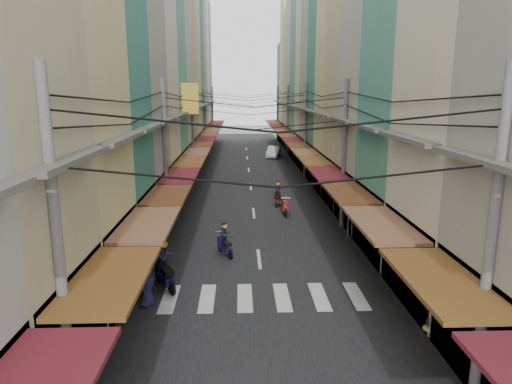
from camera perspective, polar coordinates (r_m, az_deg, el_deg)
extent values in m
plane|color=slate|center=(23.04, 0.17, -6.61)|extent=(160.00, 160.00, 0.00)
cube|color=black|center=(42.43, -0.87, 2.32)|extent=(10.00, 80.00, 0.02)
cube|color=slate|center=(42.79, -9.61, 2.26)|extent=(3.00, 80.00, 0.06)
cube|color=slate|center=(43.05, 7.82, 2.38)|extent=(3.00, 80.00, 0.06)
cube|color=silver|center=(17.66, -10.77, -12.97)|extent=(0.55, 2.40, 0.01)
cube|color=silver|center=(17.51, -6.12, -13.05)|extent=(0.55, 2.40, 0.01)
cube|color=silver|center=(17.46, -1.41, -13.05)|extent=(0.55, 2.40, 0.01)
cube|color=silver|center=(17.53, 3.29, -12.96)|extent=(0.55, 2.40, 0.01)
cube|color=silver|center=(17.71, 7.92, -12.79)|extent=(0.55, 2.40, 0.01)
cube|color=silver|center=(17.99, 12.43, -12.55)|extent=(0.55, 2.40, 0.01)
cube|color=black|center=(13.20, -23.82, -15.50)|extent=(1.20, 4.53, 3.20)
cube|color=brown|center=(12.14, -17.72, -10.20)|extent=(1.80, 4.34, 0.12)
cube|color=#595651|center=(11.56, -21.82, 3.83)|extent=(0.50, 4.24, 0.15)
cube|color=beige|center=(17.05, -27.54, 12.30)|extent=(6.00, 4.70, 15.81)
cube|color=black|center=(17.26, -18.10, -8.33)|extent=(1.20, 4.52, 3.20)
cube|color=brown|center=(16.46, -13.40, -3.91)|extent=(1.80, 4.33, 0.12)
cube|color=#595651|center=(16.04, -16.24, 6.44)|extent=(0.50, 4.23, 0.15)
cube|color=#3C8472|center=(21.32, -22.71, 17.17)|extent=(6.00, 4.30, 19.25)
cube|color=black|center=(21.39, -14.84, -4.08)|extent=(1.20, 4.13, 3.20)
cube|color=brown|center=(20.75, -11.02, -0.39)|extent=(1.80, 3.96, 0.12)
cube|color=#595651|center=(20.42, -13.19, 7.83)|extent=(0.50, 3.87, 0.15)
cube|color=#9F9C91|center=(25.87, -19.09, 18.34)|extent=(6.00, 5.14, 20.93)
cube|color=black|center=(25.85, -12.59, -1.09)|extent=(1.20, 4.94, 3.20)
cube|color=maroon|center=(25.33, -9.40, 2.01)|extent=(1.80, 4.73, 0.12)
cube|color=#595651|center=(25.05, -11.14, 8.75)|extent=(0.50, 4.63, 0.15)
cube|color=beige|center=(30.61, -16.07, 14.25)|extent=(6.00, 4.95, 17.43)
cube|color=black|center=(30.71, -10.91, 1.14)|extent=(1.20, 4.75, 3.20)
cube|color=brown|center=(30.27, -8.21, 3.77)|extent=(1.80, 4.56, 0.12)
cube|color=#595651|center=(30.04, -9.64, 9.41)|extent=(0.50, 4.46, 0.15)
cube|color=#53A186|center=(35.45, -14.07, 13.17)|extent=(6.00, 4.99, 16.32)
cube|color=black|center=(35.55, -9.71, 2.73)|extent=(1.20, 4.80, 3.20)
cube|color=brown|center=(35.17, -7.37, 5.01)|extent=(1.80, 4.60, 0.12)
cube|color=#595651|center=(34.97, -8.58, 9.87)|extent=(0.50, 4.50, 0.15)
cube|color=#B8B4A9|center=(40.36, -12.87, 17.78)|extent=(6.00, 4.65, 22.87)
cube|color=black|center=(40.27, -8.82, 3.91)|extent=(1.20, 4.46, 3.20)
cube|color=brown|center=(39.93, -6.74, 5.93)|extent=(1.80, 4.27, 0.12)
cube|color=#595651|center=(39.76, -7.80, 10.21)|extent=(0.50, 4.18, 0.15)
cube|color=#C3B48A|center=(44.96, -11.64, 15.81)|extent=(6.00, 4.89, 20.58)
cube|color=black|center=(44.96, -8.13, 4.83)|extent=(1.20, 4.70, 3.20)
cube|color=maroon|center=(44.66, -6.26, 6.64)|extent=(1.80, 4.50, 0.12)
cube|color=#595651|center=(44.51, -7.20, 10.47)|extent=(0.50, 4.40, 0.15)
cube|color=beige|center=(49.56, -10.68, 14.29)|extent=(6.00, 4.52, 18.44)
cube|color=black|center=(49.60, -7.57, 5.57)|extent=(1.20, 4.34, 3.20)
cube|color=brown|center=(49.33, -5.87, 7.21)|extent=(1.80, 4.16, 0.12)
cube|color=#595651|center=(49.19, -6.71, 10.67)|extent=(0.50, 4.07, 0.15)
cube|color=#3C8472|center=(54.41, -9.95, 15.30)|extent=(6.00, 5.20, 20.63)
cube|color=black|center=(54.41, -7.09, 6.19)|extent=(1.20, 4.99, 3.20)
cube|color=brown|center=(54.16, -5.53, 7.69)|extent=(1.80, 4.78, 0.12)
cube|color=#595651|center=(54.03, -6.30, 10.85)|extent=(0.50, 4.68, 0.15)
cube|color=#9F9C91|center=(59.52, -9.33, 16.55)|extent=(6.00, 4.94, 23.70)
cube|color=black|center=(59.43, -6.67, 6.74)|extent=(1.20, 4.74, 3.20)
cube|color=brown|center=(59.20, -5.24, 8.11)|extent=(1.80, 4.55, 0.12)
cube|color=#595651|center=(59.09, -5.94, 11.00)|extent=(0.50, 4.45, 0.15)
cube|color=beige|center=(64.35, -8.73, 15.11)|extent=(6.00, 4.96, 21.12)
cube|color=black|center=(64.34, -6.32, 7.19)|extent=(1.20, 4.76, 3.20)
cube|color=maroon|center=(64.13, -5.00, 8.46)|extent=(1.80, 4.56, 0.12)
cube|color=#595651|center=(64.02, -5.65, 11.13)|extent=(0.50, 4.46, 0.15)
cube|color=#53A186|center=(69.30, -8.23, 14.44)|extent=(6.00, 5.04, 19.90)
cube|color=black|center=(69.31, -6.02, 7.58)|extent=(1.20, 4.84, 3.20)
cube|color=brown|center=(69.11, -4.80, 8.76)|extent=(1.80, 4.64, 0.12)
cube|color=#595651|center=(69.01, -5.39, 11.23)|extent=(0.50, 4.54, 0.15)
cube|color=brown|center=(33.93, -8.22, 11.49)|extent=(1.20, 0.40, 2.20)
cube|color=black|center=(13.57, 27.60, -15.09)|extent=(1.20, 4.54, 3.20)
cube|color=brown|center=(12.34, 22.11, -10.17)|extent=(1.80, 4.35, 0.12)
cube|color=#595651|center=(11.86, 26.18, 3.64)|extent=(0.50, 4.25, 0.15)
cube|color=black|center=(17.55, 19.85, -8.11)|extent=(1.20, 4.78, 3.20)
cube|color=brown|center=(16.62, 15.39, -3.87)|extent=(1.80, 4.58, 0.12)
cube|color=#595651|center=(16.26, 18.20, 6.39)|extent=(0.50, 4.48, 0.15)
cube|color=#53A186|center=(22.04, 22.08, 11.60)|extent=(6.00, 5.03, 15.08)
cube|color=black|center=(22.02, 15.08, -3.61)|extent=(1.20, 4.83, 3.20)
cube|color=brown|center=(21.29, 11.44, -0.08)|extent=(1.80, 4.63, 0.12)
cube|color=#595651|center=(21.01, 13.53, 7.94)|extent=(0.50, 4.53, 0.15)
cube|color=#B8B4A9|center=(26.81, 18.25, 18.96)|extent=(6.00, 4.79, 21.66)
cube|color=black|center=(26.60, 12.03, -0.68)|extent=(1.20, 4.60, 3.20)
cube|color=maroon|center=(25.99, 8.96, 2.29)|extent=(1.80, 4.41, 0.12)
cube|color=#595651|center=(25.77, 10.63, 8.87)|extent=(0.50, 4.31, 0.15)
cube|color=#C3B48A|center=(31.17, 15.15, 17.32)|extent=(6.00, 4.52, 20.74)
cube|color=black|center=(31.03, 9.98, 1.29)|extent=(1.20, 4.34, 3.20)
cube|color=brown|center=(30.51, 7.32, 3.86)|extent=(1.80, 4.16, 0.12)
cube|color=#595651|center=(30.32, 8.71, 9.47)|extent=(0.50, 4.07, 0.15)
cube|color=beige|center=(35.22, 12.76, 11.46)|extent=(6.00, 4.12, 14.13)
cube|color=black|center=(35.20, 8.54, 2.68)|extent=(1.20, 3.96, 3.20)
cube|color=brown|center=(34.74, 6.18, 4.95)|extent=(1.80, 3.79, 0.12)
cube|color=#595651|center=(34.58, 7.38, 9.88)|extent=(0.50, 3.71, 0.15)
cube|color=#3C8472|center=(39.38, 11.29, 14.20)|extent=(6.00, 4.40, 17.68)
cube|color=black|center=(39.34, 7.42, 3.75)|extent=(1.20, 4.23, 3.20)
cube|color=brown|center=(38.94, 5.29, 5.79)|extent=(1.80, 4.05, 0.12)
cube|color=#595651|center=(38.79, 6.35, 10.19)|extent=(0.50, 3.96, 0.15)
cube|color=#9F9C91|center=(43.93, 10.04, 17.27)|extent=(6.00, 4.64, 22.59)
cube|color=black|center=(43.76, 6.47, 4.66)|extent=(1.20, 4.45, 3.20)
cube|color=maroon|center=(43.40, 4.54, 6.50)|extent=(1.80, 4.26, 0.12)
cube|color=#595651|center=(43.26, 5.48, 10.45)|extent=(0.50, 4.17, 0.15)
cube|color=beige|center=(48.10, 8.91, 16.08)|extent=(6.00, 4.00, 21.25)
cube|color=black|center=(48.00, 5.71, 5.38)|extent=(1.20, 3.84, 3.20)
cube|color=brown|center=(47.67, 3.95, 7.06)|extent=(1.80, 3.68, 0.12)
cube|color=#595651|center=(47.54, 4.80, 10.65)|extent=(0.50, 3.60, 0.15)
cube|color=#53A186|center=(52.57, 7.97, 16.39)|extent=(6.00, 5.01, 22.33)
cube|color=black|center=(52.43, 5.06, 6.00)|extent=(1.20, 4.81, 3.20)
cube|color=brown|center=(52.13, 3.44, 7.54)|extent=(1.80, 4.61, 0.12)
cube|color=#595651|center=(52.02, 4.21, 10.83)|extent=(0.50, 4.51, 0.15)
cube|color=#B8B4A9|center=(57.43, 7.05, 14.78)|extent=(6.00, 5.00, 19.71)
cube|color=black|center=(57.37, 4.45, 6.58)|extent=(1.20, 4.80, 3.20)
cube|color=brown|center=(57.10, 2.96, 7.98)|extent=(1.80, 4.60, 0.12)
cube|color=#595651|center=(56.99, 3.66, 10.99)|extent=(0.50, 4.50, 0.15)
cube|color=#C3B48A|center=(61.99, 6.33, 13.31)|extent=(6.00, 4.32, 16.86)
cube|color=black|center=(61.98, 3.96, 7.03)|extent=(1.20, 4.15, 3.20)
cube|color=maroon|center=(61.72, 2.58, 8.33)|extent=(1.80, 3.97, 0.12)
cube|color=#595651|center=(61.63, 3.23, 11.11)|extent=(0.50, 3.89, 0.15)
cube|color=beige|center=(66.32, 5.81, 14.61)|extent=(6.00, 4.33, 19.96)
cube|color=black|center=(66.27, 3.58, 7.40)|extent=(1.20, 4.16, 3.20)
cube|color=brown|center=(66.03, 2.28, 8.61)|extent=(1.80, 3.99, 0.12)
cube|color=#595651|center=(65.94, 2.88, 11.21)|extent=(0.50, 3.90, 0.15)
cube|color=#3C8472|center=(70.84, 5.25, 12.22)|extent=(6.00, 4.88, 14.34)
cube|color=black|center=(70.83, 3.21, 7.74)|extent=(1.20, 4.68, 3.20)
cube|color=brown|center=(70.61, 2.00, 8.87)|extent=(1.80, 4.49, 0.12)
cube|color=#595651|center=(70.52, 2.56, 11.30)|extent=(0.50, 4.39, 0.15)
cylinder|color=slate|center=(11.11, -23.51, -6.75)|extent=(0.26, 0.26, 8.20)
cylinder|color=slate|center=(11.83, 27.28, -5.97)|extent=(0.26, 0.26, 8.20)
cylinder|color=slate|center=(25.31, -11.28, 4.45)|extent=(0.26, 0.26, 8.20)
cylinder|color=slate|center=(25.64, 10.96, 4.57)|extent=(0.26, 0.26, 8.20)
cylinder|color=slate|center=(40.10, -7.91, 7.50)|extent=(0.26, 0.26, 8.20)
cylinder|color=slate|center=(40.30, 6.21, 7.57)|extent=(0.26, 0.26, 8.20)
cylinder|color=slate|center=(55.00, -6.35, 8.90)|extent=(0.26, 0.26, 8.20)
cylinder|color=slate|center=(55.15, 3.99, 8.95)|extent=(0.26, 0.26, 8.20)
cylinder|color=slate|center=(69.95, -5.44, 9.69)|extent=(0.26, 0.26, 8.20)
cylinder|color=slate|center=(70.06, 2.70, 9.74)|extent=(0.26, 0.26, 8.20)
imported|color=silver|center=(52.91, 2.23, 4.35)|extent=(4.78, 2.64, 1.59)
imported|color=black|center=(24.13, 17.15, -6.30)|extent=(1.46, 0.65, 0.98)
cylinder|color=black|center=(19.16, -10.93, -10.02)|extent=(0.11, 0.58, 0.58)
cylinder|color=black|center=(17.85, -11.64, -11.80)|extent=(0.11, 0.58, 0.58)
cube|color=#15134A|center=(18.43, -11.30, -10.37)|extent=(0.38, 1.28, 0.31)
cube|color=black|center=(18.05, -11.48, -9.73)|extent=(0.36, 0.61, 0.20)
cube|color=#15134A|center=(18.89, -11.04, -8.93)|extent=(0.33, 0.31, 0.61)
imported|color=#1E1D44|center=(18.37, -11.32, -9.95)|extent=(0.59, 0.42, 1.48)
sphere|color=orange|center=(17.98, -11.47, -6.67)|extent=(0.31, 0.31, 0.31)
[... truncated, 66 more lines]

